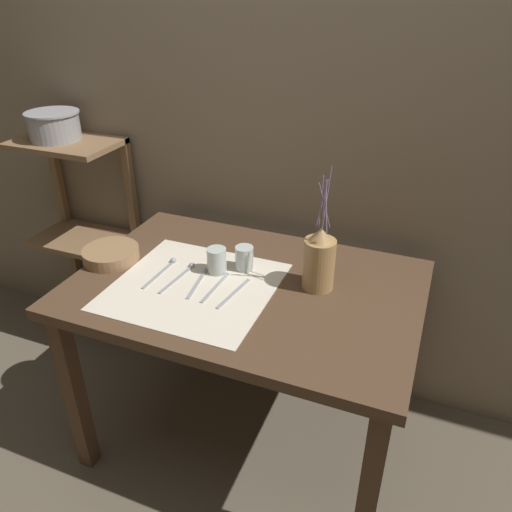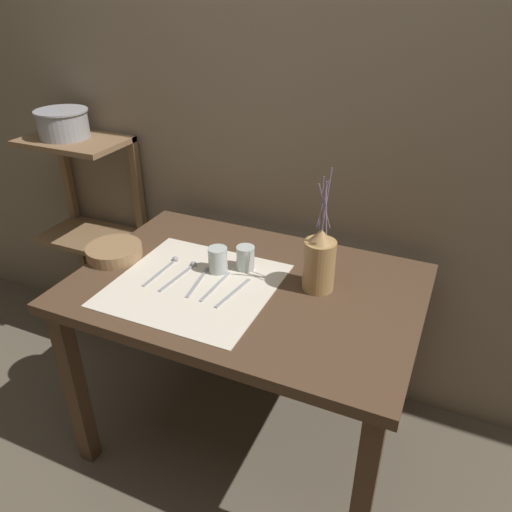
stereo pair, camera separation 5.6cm
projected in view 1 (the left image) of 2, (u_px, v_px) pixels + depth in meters
ground_plane at (247, 436)px, 2.13m from camera, size 12.00×12.00×0.00m
stone_wall_back at (296, 125)px, 1.96m from camera, size 7.00×0.06×2.40m
wooden_table at (246, 307)px, 1.80m from camera, size 1.21×0.82×0.77m
wooden_shelf_unit at (84, 208)px, 2.37m from camera, size 0.46×0.30×1.08m
linen_cloth at (194, 286)px, 1.73m from camera, size 0.55×0.53×0.00m
pitcher_with_flowers at (319, 260)px, 1.68m from camera, size 0.11×0.11×0.44m
wooden_bowl at (111, 254)px, 1.88m from camera, size 0.21×0.21×0.05m
glass_tumbler_near at (217, 260)px, 1.79m from camera, size 0.07×0.07×0.09m
glass_tumbler_far at (244, 258)px, 1.81m from camera, size 0.07×0.07×0.09m
spoon_inner at (167, 266)px, 1.84m from camera, size 0.02×0.21×0.02m
spoon_outer at (186, 271)px, 1.81m from camera, size 0.04×0.21×0.02m
fork_outer at (198, 283)px, 1.74m from camera, size 0.04×0.20×0.00m
knife_center at (215, 287)px, 1.72m from camera, size 0.02×0.20×0.00m
fork_inner at (234, 293)px, 1.69m from camera, size 0.04×0.20×0.00m
metal_pot_large at (54, 125)px, 2.16m from camera, size 0.23×0.23×0.12m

